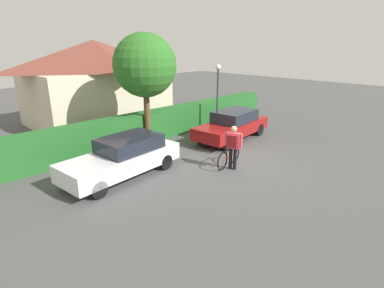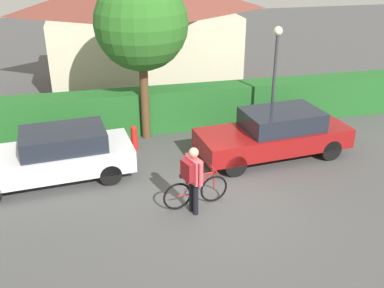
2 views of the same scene
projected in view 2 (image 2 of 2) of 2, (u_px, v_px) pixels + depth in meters
The scene contains 10 objects.
ground_plane at pixel (211, 198), 11.26m from camera, with size 60.00×60.00×0.00m, color #4B4B4B.
hedge_row at pixel (175, 108), 15.10m from camera, with size 16.33×0.90×1.41m, color #226226.
house_distant at pixel (142, 28), 18.91m from camera, with size 7.84×5.36×4.76m.
parked_car_near at pixel (53, 155), 11.81m from camera, with size 4.49×2.07×1.41m.
parked_car_far at pixel (275, 133), 13.10m from camera, with size 4.61×2.10×1.43m.
bicycle at pixel (196, 191), 10.80m from camera, with size 1.66×0.50×0.91m.
person_rider at pixel (192, 174), 10.24m from camera, with size 0.47×0.65×1.70m.
street_lamp at pixel (275, 66), 13.75m from camera, with size 0.28×0.28×3.56m.
tree_kerbside at pixel (141, 24), 13.13m from camera, with size 2.79×2.79×5.05m.
fire_hydrant at pixel (134, 138), 13.61m from camera, with size 0.20×0.20×0.81m.
Camera 2 is at (-2.65, -9.27, 5.99)m, focal length 41.93 mm.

